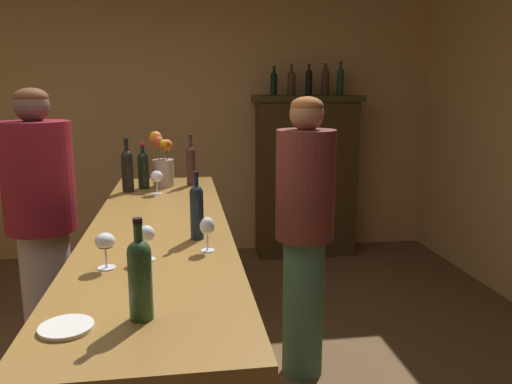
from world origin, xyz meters
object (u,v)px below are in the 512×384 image
Objects in this scene: bar_counter at (163,318)px; wine_glass_spare at (157,177)px; display_bottle_left at (274,82)px; display_bottle_midright at (325,80)px; wine_bottle_syrah at (140,275)px; display_bottle_midleft at (291,82)px; wine_bottle_rose at (143,168)px; wine_glass_front at (105,243)px; wine_glass_rear at (207,227)px; bartender at (305,227)px; wine_bottle_malbec at (127,169)px; patron_in_navy at (42,224)px; wine_glass_mid at (147,235)px; flower_arrangement at (163,163)px; display_bottle_right at (340,80)px; cheese_plate at (66,327)px; wine_bottle_merlot at (197,209)px; display_cabinet at (306,173)px; display_bottle_center at (309,81)px; wine_bottle_chardonnay at (191,164)px.

bar_counter is 18.28× the size of wine_glass_spare.
display_bottle_midright is at bearing 0.00° from display_bottle_left.
wine_bottle_syrah is 3.73m from display_bottle_midleft.
wine_glass_front is at bearing -91.16° from wine_bottle_rose.
bartender reaches higher than wine_glass_rear.
display_bottle_midright is (1.75, 1.58, 0.59)m from wine_bottle_malbec.
patron_in_navy reaches higher than wine_bottle_rose.
wine_glass_mid is 0.25m from wine_glass_rear.
display_bottle_left is 0.18× the size of bartender.
display_bottle_right reaches higher than flower_arrangement.
display_bottle_midright reaches higher than wine_glass_rear.
display_bottle_midright is (1.74, 3.52, 0.73)m from cheese_plate.
wine_glass_front is at bearing -158.45° from wine_glass_rear.
flower_arrangement is 1.17× the size of display_bottle_midright.
wine_bottle_merlot reaches higher than bar_counter.
wine_glass_mid is 0.97× the size of wine_glass_rear.
wine_glass_spare is at bearing -129.59° from display_cabinet.
bartender reaches higher than cheese_plate.
wine_glass_front is 0.41m from wine_glass_rear.
wine_glass_front is 0.96× the size of wine_glass_rear.
wine_bottle_rose is 2.05× the size of wine_glass_spare.
bar_counter is 1.68× the size of bartender.
display_bottle_left reaches higher than wine_glass_front.
cheese_plate is 3.93m from display_bottle_center.
cheese_plate is (-0.04, -0.49, -0.09)m from wine_glass_front.
display_bottle_midright reaches higher than wine_glass_spare.
wine_bottle_syrah is at bearing -95.15° from wine_bottle_chardonnay.
cheese_plate is (-1.56, -3.52, 0.18)m from display_cabinet.
bartender is (0.96, 0.84, -0.21)m from wine_glass_front.
wine_glass_mid is at bearing -115.02° from display_bottle_center.
wine_glass_spare is at bearing 101.98° from wine_glass_rear.
cheese_plate is 1.65m from patron_in_navy.
patron_in_navy reaches higher than wine_bottle_syrah.
display_bottle_left is 0.17m from display_bottle_midleft.
wine_bottle_malbec is 2.43m from display_bottle_midright.
display_bottle_right is (0.15, 0.00, 0.00)m from display_bottle_midright.
wine_bottle_rose is at bearing -135.15° from display_cabinet.
wine_glass_rear is (0.24, 0.08, 0.00)m from wine_glass_mid.
display_bottle_midleft is 0.18× the size of bartender.
wine_bottle_chardonnay is 0.21× the size of patron_in_navy.
display_bottle_midleft reaches higher than wine_glass_spare.
display_bottle_left is 1.01× the size of display_bottle_midleft.
wine_glass_front is at bearing -95.40° from wine_glass_spare.
display_cabinet is 0.91m from display_bottle_midleft.
display_cabinet reaches higher than wine_glass_rear.
wine_bottle_syrah is (-0.01, -1.06, 0.63)m from bar_counter.
display_cabinet is 4.60× the size of wine_bottle_chardonnay.
bartender is at bearing -52.17° from wine_bottle_chardonnay.
display_bottle_right reaches higher than wine_bottle_malbec.
cheese_plate is at bearing -95.38° from flower_arrangement.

